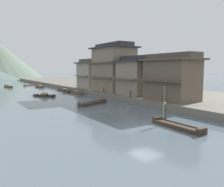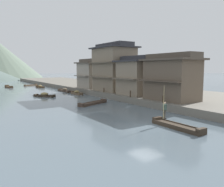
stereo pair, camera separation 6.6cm
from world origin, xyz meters
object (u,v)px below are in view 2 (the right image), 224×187
object	(u,v)px
boat_moored_third	(31,85)
house_waterfront_second	(140,76)
boat_midriver_upstream	(93,103)
mooring_post_dock_far	(104,90)
house_waterfront_tall	(114,68)
mooring_post_dock_near	(163,99)
boat_upstream_distant	(77,93)
house_waterfront_nearest	(172,77)
house_waterfront_narrow	(91,74)
boat_moored_second	(65,90)
boat_foreground_poled	(177,126)
boat_moored_far	(9,87)
boat_midriver_drifting	(44,95)
boatman_person	(165,108)
mooring_post_dock_mid	(130,94)
boat_moored_nearest	(40,87)

from	to	relation	value
boat_moored_third	house_waterfront_second	distance (m)	40.98
boat_midriver_upstream	mooring_post_dock_far	size ratio (longest dim) A/B	6.93
house_waterfront_tall	mooring_post_dock_near	distance (m)	16.46
boat_upstream_distant	house_waterfront_second	xyz separation A→B (m)	(5.24, -12.78, 3.62)
boat_moored_third	boat_midriver_upstream	xyz separation A→B (m)	(-1.25, -39.98, 0.01)
house_waterfront_nearest	house_waterfront_narrow	world-z (taller)	same
boat_moored_third	house_waterfront_tall	xyz separation A→B (m)	(7.04, -32.94, 5.06)
house_waterfront_tall	house_waterfront_narrow	world-z (taller)	house_waterfront_tall
boat_moored_second	house_waterfront_tall	xyz separation A→B (m)	(4.95, -12.05, 4.97)
mooring_post_dock_near	boat_foreground_poled	bearing A→B (deg)	-127.99
house_waterfront_narrow	boat_moored_second	bearing A→B (deg)	134.85
boat_moored_second	boat_moored_far	distance (m)	20.02
boat_midriver_drifting	mooring_post_dock_near	world-z (taller)	mooring_post_dock_near
boat_midriver_upstream	house_waterfront_nearest	world-z (taller)	house_waterfront_nearest
boatman_person	boat_midriver_drifting	xyz separation A→B (m)	(-2.89, 26.41, -1.26)
boat_foreground_poled	mooring_post_dock_far	world-z (taller)	mooring_post_dock_far
boat_moored_third	boat_moored_far	xyz separation A→B (m)	(-6.37, -2.75, 0.02)
boat_moored_second	boat_moored_third	distance (m)	20.99
house_waterfront_second	boat_moored_third	bearing A→B (deg)	100.24
boatman_person	house_waterfront_tall	distance (m)	22.91
boatman_person	boat_midriver_upstream	size ratio (longest dim) A/B	0.56
boat_moored_third	boat_midriver_drifting	bearing A→B (deg)	-99.05
house_waterfront_tall	mooring_post_dock_far	bearing A→B (deg)	-151.49
house_waterfront_nearest	mooring_post_dock_mid	xyz separation A→B (m)	(-2.63, 5.40, -2.51)
boatman_person	house_waterfront_nearest	distance (m)	10.43
boat_moored_third	mooring_post_dock_near	size ratio (longest dim) A/B	4.67
boatman_person	mooring_post_dock_far	size ratio (longest dim) A/B	3.87
boat_moored_nearest	mooring_post_dock_mid	bearing A→B (deg)	-84.32
house_waterfront_nearest	boat_midriver_drifting	bearing A→B (deg)	118.33
boatman_person	boat_midriver_drifting	world-z (taller)	boatman_person
mooring_post_dock_mid	mooring_post_dock_far	distance (m)	7.42
boat_moored_second	mooring_post_dock_near	world-z (taller)	mooring_post_dock_near
boat_foreground_poled	house_waterfront_tall	size ratio (longest dim) A/B	0.59
boat_foreground_poled	boat_upstream_distant	bearing A→B (deg)	82.87
boatman_person	house_waterfront_narrow	distance (m)	29.83
boat_moored_third	boat_midriver_drifting	size ratio (longest dim) A/B	1.10
house_waterfront_second	mooring_post_dock_far	distance (m)	6.96
boat_foreground_poled	mooring_post_dock_far	size ratio (longest dim) A/B	6.58
boat_upstream_distant	house_waterfront_nearest	world-z (taller)	house_waterfront_nearest
boat_midriver_drifting	house_waterfront_narrow	bearing A→B (deg)	11.89
boatman_person	mooring_post_dock_near	xyz separation A→B (m)	(5.28, 5.28, -0.20)
boat_upstream_distant	house_waterfront_narrow	distance (m)	6.08
boat_midriver_drifting	boat_foreground_poled	bearing A→B (deg)	-84.09
boat_upstream_distant	house_waterfront_tall	world-z (taller)	house_waterfront_tall
house_waterfront_second	house_waterfront_tall	distance (m)	7.33
boat_moored_nearest	boat_midriver_upstream	xyz separation A→B (m)	(-1.65, -32.01, -0.10)
boat_moored_nearest	mooring_post_dock_near	xyz separation A→B (m)	(3.40, -40.64, 1.10)
boat_foreground_poled	boat_moored_far	world-z (taller)	boat_moored_far
mooring_post_dock_far	boat_moored_third	bearing A→B (deg)	96.24
boat_moored_far	house_waterfront_tall	xyz separation A→B (m)	(13.41, -30.19, 5.03)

